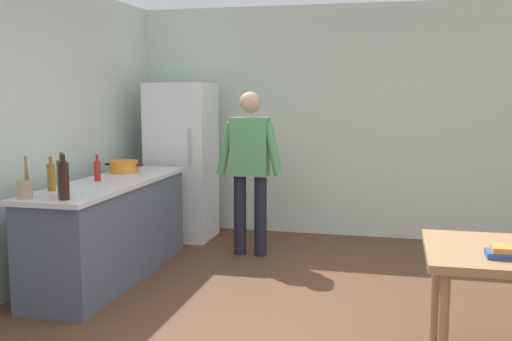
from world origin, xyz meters
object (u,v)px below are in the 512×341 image
cooking_pot (124,167)px  bottle_oil_amber (51,177)px  bottle_sauce_red (97,170)px  bottle_wine_dark (64,180)px  utensil_jar (25,188)px  bottle_wine_green (62,178)px  person (250,162)px  refrigerator (182,161)px  book_stack (511,253)px

cooking_pot → bottle_oil_amber: bearing=-94.0°
bottle_sauce_red → bottle_wine_dark: bottle_wine_dark is taller
utensil_jar → bottle_wine_green: bottle_wine_green is taller
person → utensil_jar: person is taller
bottle_sauce_red → person: bearing=42.9°
person → bottle_sauce_red: size_ratio=7.08×
refrigerator → bottle_sauce_red: bearing=-97.1°
refrigerator → person: size_ratio=1.06×
bottle_oil_amber → utensil_jar: bearing=-90.6°
bottle_sauce_red → bottle_wine_green: size_ratio=0.71×
utensil_jar → bottle_wine_green: bearing=26.1°
utensil_jar → bottle_oil_amber: bearing=89.4°
person → utensil_jar: bearing=-122.0°
bottle_wine_dark → bottle_wine_green: size_ratio=1.00×
bottle_oil_amber → book_stack: bearing=-11.4°
person → bottle_wine_green: size_ratio=5.00×
bottle_oil_amber → bottle_wine_dark: bottle_wine_dark is taller
cooking_pot → utensil_jar: bearing=-93.2°
person → bottle_wine_dark: person is taller
bottle_wine_green → book_stack: size_ratio=1.29×
bottle_wine_green → utensil_jar: bearing=-153.9°
bottle_oil_amber → bottle_wine_green: bearing=-43.6°
person → bottle_wine_green: person is taller
cooking_pot → utensil_jar: size_ratio=1.25×
bottle_wine_dark → bottle_wine_green: bearing=126.3°
refrigerator → bottle_wine_green: bearing=-91.3°
cooking_pot → bottle_wine_green: bearing=-83.4°
refrigerator → utensil_jar: (-0.30, -2.55, 0.08)m
utensil_jar → bottle_oil_amber: utensil_jar is taller
cooking_pot → bottle_wine_green: bottle_wine_green is taller
utensil_jar → bottle_wine_green: (0.24, 0.12, 0.07)m
cooking_pot → bottle_oil_amber: (-0.08, -1.15, 0.06)m
bottle_wine_green → book_stack: bearing=-8.2°
refrigerator → bottle_wine_green: refrigerator is taller
bottle_sauce_red → refrigerator: bearing=82.9°
refrigerator → cooking_pot: refrigerator is taller
person → bottle_oil_amber: bearing=-127.0°
cooking_pot → bottle_wine_dark: (0.24, -1.49, 0.09)m
refrigerator → book_stack: refrigerator is taller
bottle_wine_dark → book_stack: 3.07m
bottle_wine_dark → bottle_wine_green: same height
bottle_oil_amber → bottle_wine_dark: (0.32, -0.34, 0.03)m
cooking_pot → bottle_wine_green: (0.16, -1.38, 0.09)m
refrigerator → person: refrigerator is taller
bottle_wine_dark → book_stack: size_ratio=1.29×
bottle_oil_amber → person: bearing=53.0°
utensil_jar → refrigerator: bearing=83.3°
person → cooking_pot: bearing=-156.5°
refrigerator → bottle_wine_green: size_ratio=5.29×
bottle_sauce_red → cooking_pot: bearing=91.4°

